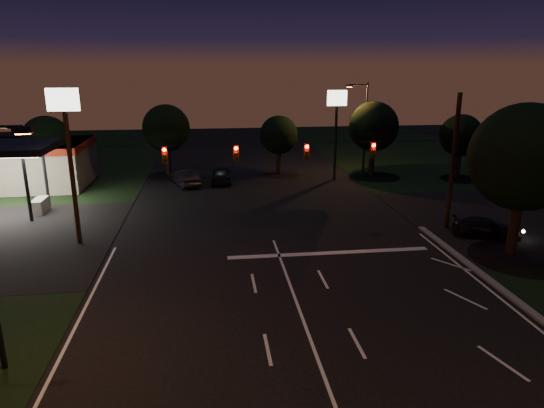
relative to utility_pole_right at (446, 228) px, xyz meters
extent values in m
plane|color=black|center=(-12.00, -15.00, 0.00)|extent=(140.00, 140.00, 0.00)
cube|color=silver|center=(-9.00, -3.50, 0.01)|extent=(12.00, 0.50, 0.01)
cylinder|color=black|center=(0.00, 0.00, 0.00)|extent=(0.30, 0.30, 9.00)
cylinder|color=black|center=(-24.00, 0.00, 0.00)|extent=(0.28, 0.28, 8.00)
cylinder|color=black|center=(-12.00, 0.00, 6.00)|extent=(24.00, 0.03, 0.03)
cylinder|color=black|center=(-12.00, 0.00, 6.50)|extent=(24.00, 0.02, 0.02)
cube|color=#3F3307|center=(-18.50, 0.00, 5.45)|extent=(0.32, 0.26, 1.00)
sphere|color=#FF0705|center=(-18.50, -0.16, 5.78)|extent=(0.22, 0.22, 0.22)
sphere|color=black|center=(-18.50, -0.16, 5.45)|extent=(0.20, 0.20, 0.20)
sphere|color=black|center=(-18.50, -0.16, 5.12)|extent=(0.20, 0.20, 0.20)
cube|color=#3F3307|center=(-14.20, 0.00, 5.45)|extent=(0.32, 0.26, 1.00)
sphere|color=#FF0705|center=(-14.20, -0.16, 5.78)|extent=(0.22, 0.22, 0.22)
sphere|color=black|center=(-14.20, -0.16, 5.45)|extent=(0.20, 0.20, 0.20)
sphere|color=black|center=(-14.20, -0.16, 5.12)|extent=(0.20, 0.20, 0.20)
cube|color=#3F3307|center=(-9.80, 0.00, 5.45)|extent=(0.32, 0.26, 1.00)
sphere|color=#FF0705|center=(-9.80, -0.16, 5.78)|extent=(0.22, 0.22, 0.22)
sphere|color=black|center=(-9.80, -0.16, 5.45)|extent=(0.20, 0.20, 0.20)
sphere|color=black|center=(-9.80, -0.16, 5.12)|extent=(0.20, 0.20, 0.20)
cube|color=#3F3307|center=(-5.50, 0.00, 5.45)|extent=(0.32, 0.26, 1.00)
sphere|color=#FF0705|center=(-5.50, -0.16, 5.78)|extent=(0.22, 0.22, 0.22)
sphere|color=black|center=(-5.50, -0.16, 5.45)|extent=(0.20, 0.20, 0.20)
sphere|color=black|center=(-5.50, -0.16, 5.12)|extent=(0.20, 0.20, 0.20)
cube|color=gray|center=(-34.00, 16.00, 2.00)|extent=(14.00, 8.00, 4.00)
cube|color=maroon|center=(-34.00, 16.00, 3.70)|extent=(14.20, 8.20, 0.60)
cube|color=gray|center=(-28.50, 7.00, 0.55)|extent=(0.80, 2.00, 1.10)
cylinder|color=black|center=(-28.50, 5.00, 2.40)|extent=(0.24, 0.24, 4.80)
cylinder|color=black|center=(-28.50, 9.00, 2.40)|extent=(0.24, 0.24, 4.80)
cylinder|color=black|center=(-26.00, 7.00, 3.75)|extent=(0.24, 0.24, 7.50)
cube|color=white|center=(-26.00, 7.00, 8.30)|extent=(2.20, 0.30, 1.60)
cylinder|color=black|center=(-4.00, 15.00, 3.50)|extent=(0.24, 0.24, 7.00)
cube|color=white|center=(-4.00, 15.00, 7.70)|extent=(1.80, 0.30, 1.40)
cube|color=black|center=(-21.70, -13.00, 8.70)|extent=(0.60, 0.35, 0.22)
cube|color=orange|center=(-21.70, -13.00, 8.58)|extent=(0.45, 0.25, 0.04)
cylinder|color=black|center=(-0.50, 17.00, 4.50)|extent=(0.20, 0.20, 9.00)
cylinder|color=black|center=(-1.40, 17.00, 8.80)|extent=(1.80, 0.12, 0.12)
cube|color=black|center=(-2.30, 17.00, 8.70)|extent=(0.60, 0.35, 0.22)
cube|color=orange|center=(-2.30, 17.00, 8.58)|extent=(0.45, 0.25, 0.04)
cylinder|color=black|center=(1.50, -5.00, 2.00)|extent=(0.60, 0.60, 4.00)
sphere|color=black|center=(1.50, -5.00, 5.76)|extent=(6.00, 6.00, 6.00)
sphere|color=black|center=(2.10, -4.55, 5.58)|extent=(4.50, 4.50, 4.50)
sphere|color=black|center=(0.90, -4.70, 5.62)|extent=(4.20, 4.20, 4.20)
cylinder|color=black|center=(-30.00, 15.00, 1.50)|extent=(0.49, 0.49, 3.00)
sphere|color=black|center=(-30.00, 15.00, 4.32)|extent=(4.20, 4.20, 4.20)
sphere|color=black|center=(-29.58, 15.32, 4.19)|extent=(3.15, 3.15, 3.15)
sphere|color=black|center=(-30.42, 15.21, 4.23)|extent=(2.94, 2.94, 2.94)
cylinder|color=black|center=(-20.00, 19.00, 1.62)|extent=(0.52, 0.52, 3.25)
sphere|color=black|center=(-20.00, 19.00, 4.68)|extent=(4.60, 4.60, 4.60)
sphere|color=black|center=(-19.54, 19.34, 4.54)|extent=(3.45, 3.45, 3.45)
sphere|color=black|center=(-20.46, 19.23, 4.58)|extent=(3.22, 3.22, 3.22)
cylinder|color=black|center=(-9.00, 18.00, 1.38)|extent=(0.47, 0.47, 2.75)
sphere|color=black|center=(-9.00, 18.00, 3.96)|extent=(3.80, 3.80, 3.80)
sphere|color=black|center=(-8.62, 18.28, 3.85)|extent=(2.85, 2.85, 2.85)
sphere|color=black|center=(-9.38, 18.19, 3.87)|extent=(2.66, 2.66, 2.66)
cylinder|color=black|center=(0.00, 16.00, 1.70)|extent=(0.53, 0.53, 3.40)
sphere|color=black|center=(0.00, 16.00, 4.90)|extent=(4.80, 4.80, 4.80)
sphere|color=black|center=(0.48, 16.36, 4.75)|extent=(3.60, 3.60, 3.60)
sphere|color=black|center=(-0.48, 16.24, 4.79)|extent=(3.36, 3.36, 3.36)
cylinder|color=black|center=(8.00, 14.00, 1.45)|extent=(0.48, 0.48, 2.90)
sphere|color=black|center=(8.00, 14.00, 4.18)|extent=(4.00, 4.00, 4.00)
sphere|color=black|center=(8.40, 14.30, 4.06)|extent=(3.00, 3.00, 3.00)
sphere|color=black|center=(7.60, 14.20, 4.09)|extent=(2.80, 2.80, 2.80)
imported|color=black|center=(-14.83, 15.16, 0.79)|extent=(2.02, 4.68, 1.58)
imported|color=black|center=(-18.16, 14.33, 0.73)|extent=(2.93, 4.70, 1.46)
imported|color=black|center=(1.71, -2.02, 0.61)|extent=(4.54, 2.98, 1.22)
camera|label=1|loc=(-15.73, -29.49, 10.74)|focal=32.00mm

